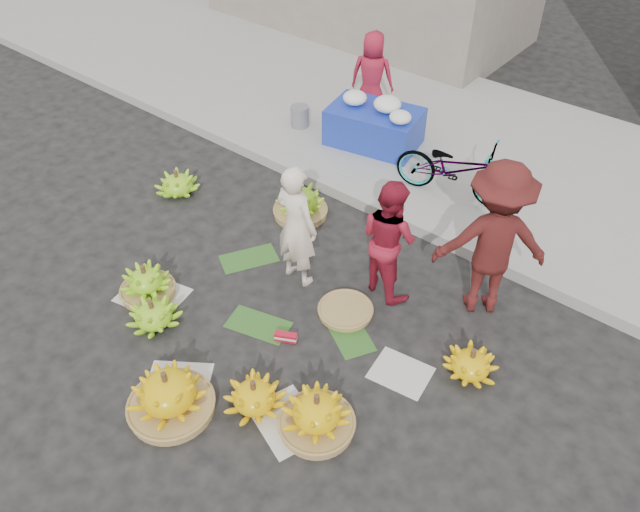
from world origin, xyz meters
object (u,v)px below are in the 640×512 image
Objects in this scene: vendor_cream at (296,226)px; flower_table at (375,124)px; bicycle at (455,169)px; banana_bunch_0 at (146,283)px; banana_bunch_4 at (317,414)px.

vendor_cream reaches higher than flower_table.
bicycle reaches higher than flower_table.
banana_bunch_4 is at bearing -3.69° from banana_bunch_0.
flower_table is (-2.30, 4.15, 0.23)m from banana_bunch_4.
banana_bunch_0 is 0.83× the size of banana_bunch_4.
bicycle is at bearing -27.07° from flower_table.
bicycle is (-0.78, 3.71, 0.32)m from banana_bunch_4.
banana_bunch_0 is 3.96m from bicycle.
banana_bunch_4 is at bearing -71.93° from flower_table.
flower_table reaches higher than banana_bunch_0.
banana_bunch_0 is at bearing 142.94° from bicycle.
banana_bunch_4 is 0.47× the size of bicycle.
vendor_cream is (-1.41, 1.40, 0.53)m from banana_bunch_4.
banana_bunch_4 reaches higher than banana_bunch_0.
flower_table is at bearing 87.26° from banana_bunch_0.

